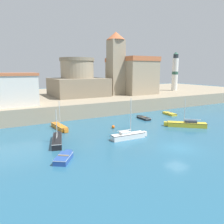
{
  "coord_description": "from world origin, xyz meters",
  "views": [
    {
      "loc": [
        -19.7,
        -18.54,
        9.55
      ],
      "look_at": [
        -0.84,
        15.36,
        2.0
      ],
      "focal_mm": 35.0,
      "sensor_mm": 36.0,
      "label": 1
    }
  ],
  "objects": [
    {
      "name": "sailboat_white_2",
      "position": [
        -3.37,
        6.01,
        0.48
      ],
      "size": [
        5.52,
        1.42,
        5.74
      ],
      "color": "white",
      "rests_on": "ground"
    },
    {
      "name": "sailboat_black_0",
      "position": [
        -12.65,
        8.97,
        0.44
      ],
      "size": [
        2.68,
        5.98,
        4.49
      ],
      "color": "black",
      "rests_on": "ground"
    },
    {
      "name": "mooring_buoy",
      "position": [
        -2.57,
        11.83,
        0.27
      ],
      "size": [
        0.54,
        0.54,
        0.54
      ],
      "primitive_type": "sphere",
      "color": "orange",
      "rests_on": "ground"
    },
    {
      "name": "harbor_shed_near_wharf",
      "position": [
        -16.0,
        25.55,
        5.98
      ],
      "size": [
        8.42,
        5.94,
        6.03
      ],
      "color": "silver",
      "rests_on": "quay_seawall"
    },
    {
      "name": "dinghy_black_1",
      "position": [
        6.08,
        15.02,
        0.23
      ],
      "size": [
        1.32,
        3.73,
        0.49
      ],
      "color": "black",
      "rests_on": "ground"
    },
    {
      "name": "quay_seawall",
      "position": [
        0.0,
        40.61,
        1.47
      ],
      "size": [
        120.0,
        40.0,
        2.94
      ],
      "primitive_type": "cube",
      "color": "gray",
      "rests_on": "ground"
    },
    {
      "name": "ground_plane",
      "position": [
        0.0,
        0.0,
        0.0
      ],
      "size": [
        200.0,
        200.0,
        0.0
      ],
      "primitive_type": "plane",
      "color": "#28607F"
    },
    {
      "name": "dinghy_blue_5",
      "position": [
        -13.54,
        3.09,
        0.32
      ],
      "size": [
        2.81,
        3.38,
        0.67
      ],
      "color": "#284C9E",
      "rests_on": "ground"
    },
    {
      "name": "lighthouse",
      "position": [
        32.0,
        33.19,
        8.79
      ],
      "size": [
        1.87,
        1.87,
        12.1
      ],
      "color": "silver",
      "rests_on": "quay_seawall"
    },
    {
      "name": "sailboat_yellow_3",
      "position": [
        8.76,
        6.7,
        0.47
      ],
      "size": [
        6.0,
        5.35,
        4.84
      ],
      "color": "yellow",
      "rests_on": "ground"
    },
    {
      "name": "church",
      "position": [
        15.03,
        34.15,
        8.52
      ],
      "size": [
        13.23,
        15.11,
        16.15
      ],
      "color": "gray",
      "rests_on": "quay_seawall"
    },
    {
      "name": "dinghy_yellow_4",
      "position": [
        13.53,
        15.68,
        0.23
      ],
      "size": [
        1.71,
        3.85,
        0.49
      ],
      "color": "yellow",
      "rests_on": "ground"
    },
    {
      "name": "fortress",
      "position": [
        0.0,
        35.08,
        6.37
      ],
      "size": [
        13.05,
        13.05,
        9.52
      ],
      "color": "gray",
      "rests_on": "quay_seawall"
    },
    {
      "name": "sailboat_orange_6",
      "position": [
        -10.42,
        15.73,
        0.39
      ],
      "size": [
        1.55,
        5.46,
        4.61
      ],
      "color": "orange",
      "rests_on": "ground"
    }
  ]
}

